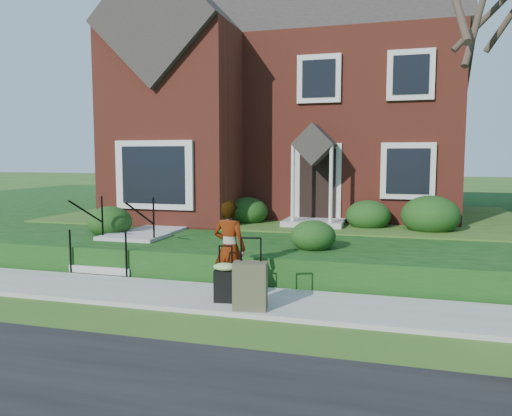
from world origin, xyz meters
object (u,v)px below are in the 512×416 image
(front_steps, at_px, (124,247))
(suitcase_black, at_px, (225,280))
(woman, at_px, (229,248))
(suitcase_olive, at_px, (250,286))

(front_steps, xyz_separation_m, suitcase_black, (3.14, -2.13, -0.03))
(front_steps, distance_m, woman, 3.55)
(suitcase_black, bearing_deg, front_steps, 138.28)
(woman, bearing_deg, front_steps, -20.28)
(front_steps, relative_size, woman, 1.23)
(suitcase_black, height_order, suitcase_olive, suitcase_olive)
(woman, bearing_deg, suitcase_olive, 138.45)
(woman, distance_m, suitcase_olive, 1.01)
(suitcase_olive, bearing_deg, front_steps, 138.18)
(suitcase_black, distance_m, suitcase_olive, 0.59)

